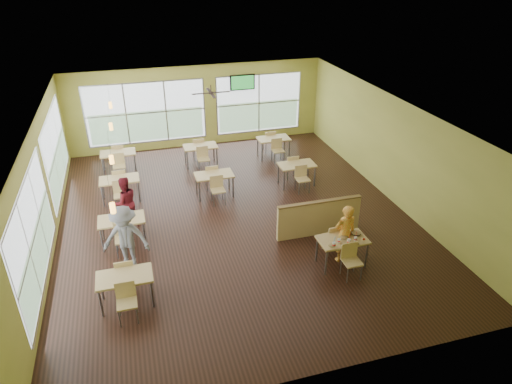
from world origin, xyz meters
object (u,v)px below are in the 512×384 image
at_px(half_wall_divider, 319,218).
at_px(man_plaid, 345,234).
at_px(main_table, 342,243).
at_px(food_basket, 356,233).

distance_m(half_wall_divider, man_plaid, 1.33).
relative_size(main_table, man_plaid, 0.96).
distance_m(main_table, food_basket, 0.45).
height_order(half_wall_divider, food_basket, half_wall_divider).
distance_m(main_table, half_wall_divider, 1.45).
xyz_separation_m(man_plaid, food_basket, (0.28, -0.05, -0.01)).
bearing_deg(food_basket, half_wall_divider, 106.75).
bearing_deg(half_wall_divider, man_plaid, -84.45).
relative_size(half_wall_divider, man_plaid, 1.52).
bearing_deg(man_plaid, main_table, 46.63).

